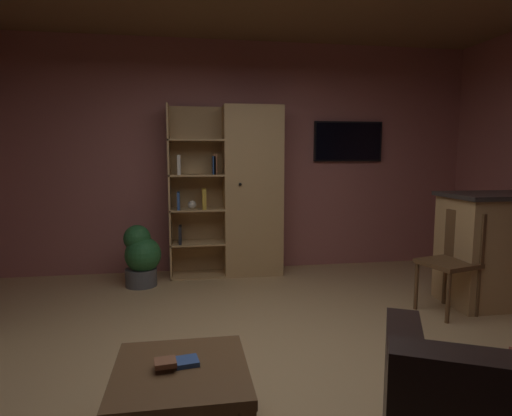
% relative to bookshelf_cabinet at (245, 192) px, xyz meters
% --- Properties ---
extents(floor, '(6.18, 5.29, 0.02)m').
position_rel_bookshelf_cabinet_xyz_m(floor, '(-0.19, -2.40, -1.00)').
color(floor, tan).
rests_on(floor, ground).
extents(wall_back, '(6.30, 0.06, 2.78)m').
position_rel_bookshelf_cabinet_xyz_m(wall_back, '(-0.19, 0.27, 0.40)').
color(wall_back, '#9E5B56').
rests_on(wall_back, ground).
extents(window_pane_back, '(0.55, 0.01, 0.82)m').
position_rel_bookshelf_cabinet_xyz_m(window_pane_back, '(-0.58, 0.24, 0.34)').
color(window_pane_back, white).
extents(bookshelf_cabinet, '(1.32, 0.41, 1.99)m').
position_rel_bookshelf_cabinet_xyz_m(bookshelf_cabinet, '(0.00, 0.00, 0.00)').
color(bookshelf_cabinet, tan).
rests_on(bookshelf_cabinet, ground).
extents(coffee_table, '(0.64, 0.65, 0.41)m').
position_rel_bookshelf_cabinet_xyz_m(coffee_table, '(-0.72, -3.02, -0.66)').
color(coffee_table, brown).
rests_on(coffee_table, ground).
extents(table_book_0, '(0.13, 0.12, 0.02)m').
position_rel_bookshelf_cabinet_xyz_m(table_book_0, '(-0.69, -2.98, -0.57)').
color(table_book_0, '#2D4C8C').
rests_on(table_book_0, coffee_table).
extents(table_book_1, '(0.11, 0.10, 0.03)m').
position_rel_bookshelf_cabinet_xyz_m(table_book_1, '(-0.79, -3.02, -0.54)').
color(table_book_1, brown).
rests_on(table_book_1, coffee_table).
extents(dining_chair, '(0.51, 0.51, 0.92)m').
position_rel_bookshelf_cabinet_xyz_m(dining_chair, '(1.70, -1.56, -0.46)').
color(dining_chair, brown).
rests_on(dining_chair, ground).
extents(potted_floor_plant, '(0.40, 0.39, 0.67)m').
position_rel_bookshelf_cabinet_xyz_m(potted_floor_plant, '(-1.18, -0.32, -0.65)').
color(potted_floor_plant, '#4C4C51').
rests_on(potted_floor_plant, ground).
extents(wall_mounted_tv, '(0.89, 0.06, 0.50)m').
position_rel_bookshelf_cabinet_xyz_m(wall_mounted_tv, '(1.35, 0.21, 0.61)').
color(wall_mounted_tv, black).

